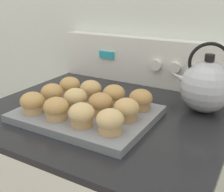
# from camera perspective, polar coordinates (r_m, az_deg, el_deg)

# --- Properties ---
(wall_back) EXTENTS (8.00, 0.05, 2.40)m
(wall_back) POSITION_cam_1_polar(r_m,az_deg,el_deg) (1.12, 8.63, 18.23)
(wall_back) COLOR silver
(wall_back) RESTS_ON ground_plane
(control_panel) EXTENTS (0.72, 0.07, 0.18)m
(control_panel) POSITION_cam_1_polar(r_m,az_deg,el_deg) (1.10, 7.12, 6.97)
(control_panel) COLOR silver
(control_panel) RESTS_ON stove_range
(muffin_pan) EXTENTS (0.38, 0.29, 0.02)m
(muffin_pan) POSITION_cam_1_polar(r_m,az_deg,el_deg) (0.82, -5.07, -3.62)
(muffin_pan) COLOR slate
(muffin_pan) RESTS_ON stove_range
(muffin_r0_c0) EXTENTS (0.07, 0.07, 0.06)m
(muffin_r0_c0) POSITION_cam_1_polar(r_m,az_deg,el_deg) (0.82, -15.85, -1.35)
(muffin_r0_c0) COLOR tan
(muffin_r0_c0) RESTS_ON muffin_pan
(muffin_r0_c1) EXTENTS (0.07, 0.07, 0.06)m
(muffin_r0_c1) POSITION_cam_1_polar(r_m,az_deg,el_deg) (0.77, -11.26, -2.54)
(muffin_r0_c1) COLOR tan
(muffin_r0_c1) RESTS_ON muffin_pan
(muffin_r0_c2) EXTENTS (0.07, 0.07, 0.06)m
(muffin_r0_c2) POSITION_cam_1_polar(r_m,az_deg,el_deg) (0.72, -6.19, -3.84)
(muffin_r0_c2) COLOR tan
(muffin_r0_c2) RESTS_ON muffin_pan
(muffin_r0_c3) EXTENTS (0.07, 0.07, 0.06)m
(muffin_r0_c3) POSITION_cam_1_polar(r_m,az_deg,el_deg) (0.68, -0.39, -5.21)
(muffin_r0_c3) COLOR tan
(muffin_r0_c3) RESTS_ON muffin_pan
(muffin_r1_c0) EXTENTS (0.07, 0.07, 0.06)m
(muffin_r1_c0) POSITION_cam_1_polar(r_m,az_deg,el_deg) (0.88, -12.05, 0.47)
(muffin_r1_c0) COLOR tan
(muffin_r1_c0) RESTS_ON muffin_pan
(muffin_r1_c1) EXTENTS (0.07, 0.07, 0.06)m
(muffin_r1_c1) POSITION_cam_1_polar(r_m,az_deg,el_deg) (0.83, -7.42, -0.55)
(muffin_r1_c1) COLOR olive
(muffin_r1_c1) RESTS_ON muffin_pan
(muffin_r1_c2) EXTENTS (0.07, 0.07, 0.06)m
(muffin_r1_c2) POSITION_cam_1_polar(r_m,az_deg,el_deg) (0.78, -2.32, -1.57)
(muffin_r1_c2) COLOR tan
(muffin_r1_c2) RESTS_ON muffin_pan
(muffin_r1_c3) EXTENTS (0.07, 0.07, 0.06)m
(muffin_r1_c3) POSITION_cam_1_polar(r_m,az_deg,el_deg) (0.74, 2.94, -2.80)
(muffin_r1_c3) COLOR #A37A4C
(muffin_r1_c3) RESTS_ON muffin_pan
(muffin_r2_c0) EXTENTS (0.07, 0.07, 0.06)m
(muffin_r2_c0) POSITION_cam_1_polar(r_m,az_deg,el_deg) (0.94, -8.54, 1.97)
(muffin_r2_c0) COLOR tan
(muffin_r2_c0) RESTS_ON muffin_pan
(muffin_r2_c1) EXTENTS (0.07, 0.07, 0.06)m
(muffin_r2_c1) POSITION_cam_1_polar(r_m,az_deg,el_deg) (0.90, -4.35, 1.24)
(muffin_r2_c1) COLOR #A37A4C
(muffin_r2_c1) RESTS_ON muffin_pan
(muffin_r2_c2) EXTENTS (0.07, 0.07, 0.06)m
(muffin_r2_c2) POSITION_cam_1_polar(r_m,az_deg,el_deg) (0.85, 0.40, 0.23)
(muffin_r2_c2) COLOR tan
(muffin_r2_c2) RESTS_ON muffin_pan
(muffin_r2_c3) EXTENTS (0.07, 0.07, 0.06)m
(muffin_r2_c3) POSITION_cam_1_polar(r_m,az_deg,el_deg) (0.82, 5.85, -0.77)
(muffin_r2_c3) COLOR #A37A4C
(muffin_r2_c3) RESTS_ON muffin_pan
(tea_kettle) EXTENTS (0.19, 0.16, 0.21)m
(tea_kettle) POSITION_cam_1_polar(r_m,az_deg,el_deg) (0.88, 18.49, 2.01)
(tea_kettle) COLOR #ADAFB5
(tea_kettle) RESTS_ON stove_range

